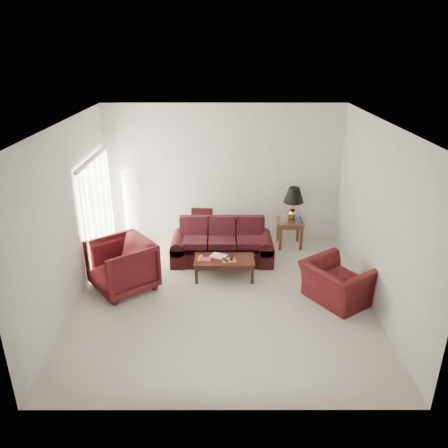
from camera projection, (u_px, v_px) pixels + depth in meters
name	position (u px, v px, depth m)	size (l,w,h in m)	color
floor	(224.00, 298.00, 7.60)	(5.00, 5.00, 0.00)	beige
blinds	(98.00, 214.00, 8.38)	(0.10, 2.00, 2.16)	silver
sofa	(222.00, 242.00, 8.76)	(2.03, 0.88, 0.83)	black
throw_pillow	(202.00, 219.00, 9.18)	(0.45, 0.13, 0.45)	black
end_table	(289.00, 233.00, 9.47)	(0.54, 0.54, 0.59)	#543A1D
table_lamp	(293.00, 204.00, 9.27)	(0.43, 0.43, 0.72)	#B88339
clock	(284.00, 219.00, 9.21)	(0.15, 0.06, 0.15)	#B9B9BE
blue_canister	(297.00, 219.00, 9.22)	(0.09, 0.09, 0.14)	#1B48B2
picture_frame	(285.00, 215.00, 9.48)	(0.12, 0.02, 0.14)	silver
floor_lamp	(130.00, 208.00, 9.30)	(0.28, 0.28, 1.71)	white
armchair_left	(122.00, 266.00, 7.73)	(0.99, 1.02, 0.93)	#451013
armchair_right	(337.00, 283.00, 7.42)	(1.05, 0.92, 0.69)	#440F12
coffee_table	(224.00, 268.00, 8.21)	(1.12, 0.56, 0.39)	black
magazine_red	(204.00, 259.00, 8.09)	(0.25, 0.19, 0.01)	red
magazine_white	(218.00, 256.00, 8.22)	(0.28, 0.21, 0.02)	white
magazine_orange	(229.00, 260.00, 8.06)	(0.25, 0.19, 0.01)	#D05818
remote_a	(225.00, 260.00, 8.04)	(0.04, 0.15, 0.02)	black
remote_b	(232.00, 258.00, 8.11)	(0.06, 0.19, 0.02)	black
yellow_glass	(201.00, 258.00, 8.02)	(0.06, 0.06, 0.11)	yellow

